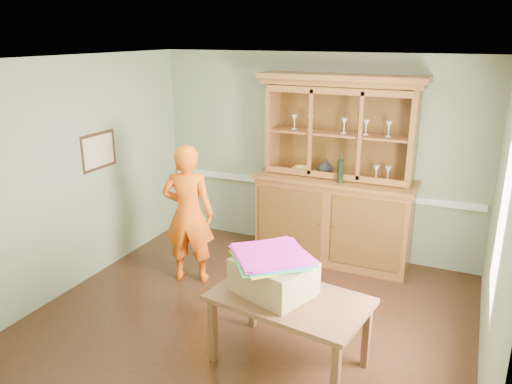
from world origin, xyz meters
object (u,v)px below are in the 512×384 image
at_px(china_hutch, 335,199).
at_px(person, 188,214).
at_px(cardboard_box, 273,277).
at_px(dining_table, 289,305).

height_order(china_hutch, person, china_hutch).
relative_size(china_hutch, person, 1.43).
relative_size(china_hutch, cardboard_box, 3.71).
xyz_separation_m(dining_table, cardboard_box, (-0.17, 0.03, 0.23)).
distance_m(cardboard_box, person, 1.86).
relative_size(cardboard_box, person, 0.39).
bearing_deg(dining_table, person, 156.26).
height_order(dining_table, person, person).
distance_m(dining_table, cardboard_box, 0.29).
height_order(dining_table, cardboard_box, cardboard_box).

